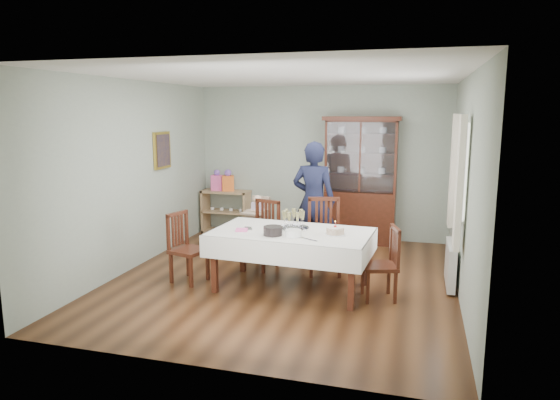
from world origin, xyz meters
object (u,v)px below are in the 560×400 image
at_px(sideboard, 226,211).
at_px(champagne_tray, 293,223).
at_px(chair_far_right, 324,251).
at_px(chair_end_left, 188,261).
at_px(dining_table, 291,260).
at_px(china_cabinet, 361,178).
at_px(gift_bag_pink, 217,181).
at_px(gift_bag_orange, 228,181).
at_px(woman, 314,201).
at_px(high_chair, 258,230).
at_px(chair_far_left, 261,248).
at_px(chair_end_right, 380,278).
at_px(birthday_cake, 335,231).

xyz_separation_m(sideboard, champagne_tray, (1.93, -2.48, 0.43)).
relative_size(chair_far_right, chair_end_left, 1.13).
height_order(dining_table, chair_end_left, chair_end_left).
bearing_deg(dining_table, champagne_tray, 93.47).
height_order(china_cabinet, gift_bag_pink, china_cabinet).
relative_size(chair_end_left, gift_bag_orange, 2.32).
distance_m(dining_table, china_cabinet, 2.76).
xyz_separation_m(chair_end_left, woman, (1.40, 1.44, 0.63)).
bearing_deg(high_chair, gift_bag_orange, 143.15).
xyz_separation_m(sideboard, gift_bag_pink, (-0.16, -0.02, 0.57)).
bearing_deg(chair_far_left, woman, 59.94).
distance_m(chair_far_right, champagne_tray, 0.85).
bearing_deg(chair_end_right, birthday_cake, -110.00).
bearing_deg(chair_far_right, chair_end_right, -58.57).
height_order(dining_table, woman, woman).
distance_m(chair_end_right, gift_bag_pink, 4.23).
height_order(dining_table, gift_bag_orange, gift_bag_orange).
distance_m(dining_table, chair_far_left, 0.99).
height_order(chair_end_right, high_chair, high_chair).
relative_size(sideboard, birthday_cake, 3.51).
xyz_separation_m(chair_far_left, woman, (0.65, 0.60, 0.62)).
height_order(china_cabinet, champagne_tray, china_cabinet).
distance_m(china_cabinet, gift_bag_pink, 2.67).
bearing_deg(sideboard, dining_table, -53.52).
xyz_separation_m(chair_end_right, gift_bag_orange, (-3.01, 2.65, 0.71)).
relative_size(dining_table, chair_end_left, 2.23).
height_order(high_chair, champagne_tray, champagne_tray).
height_order(sideboard, gift_bag_pink, gift_bag_pink).
height_order(dining_table, high_chair, high_chair).
distance_m(sideboard, woman, 2.38).
distance_m(chair_end_right, woman, 1.90).
distance_m(sideboard, gift_bag_pink, 0.60).
xyz_separation_m(china_cabinet, gift_bag_pink, (-2.66, 0.00, -0.15)).
xyz_separation_m(chair_end_right, woman, (-1.12, 1.39, 0.65)).
relative_size(china_cabinet, woman, 1.19).
bearing_deg(chair_end_left, chair_far_left, -27.26).
bearing_deg(birthday_cake, chair_end_right, -2.76).
height_order(chair_end_left, birthday_cake, birthday_cake).
xyz_separation_m(chair_end_left, champagne_tray, (1.39, 0.23, 0.56)).
bearing_deg(champagne_tray, chair_end_left, -170.55).
bearing_deg(chair_far_right, chair_far_left, 165.16).
bearing_deg(gift_bag_orange, chair_far_left, -56.44).
xyz_separation_m(china_cabinet, birthday_cake, (-0.00, -2.62, -0.32)).
relative_size(chair_far_left, gift_bag_orange, 2.44).
bearing_deg(dining_table, sideboard, 126.48).
height_order(dining_table, china_cabinet, china_cabinet).
distance_m(chair_far_left, champagne_tray, 1.03).
xyz_separation_m(chair_end_left, gift_bag_orange, (-0.48, 2.69, 0.70)).
height_order(champagne_tray, gift_bag_orange, gift_bag_orange).
bearing_deg(china_cabinet, woman, -114.06).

